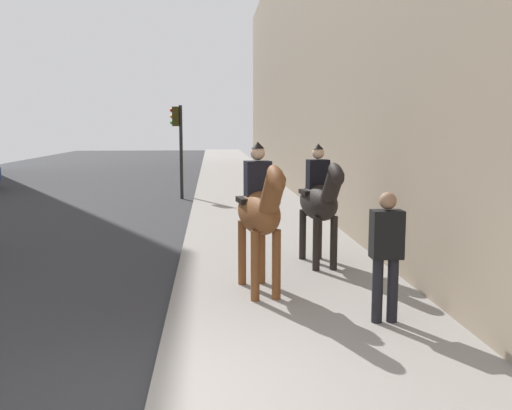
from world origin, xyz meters
The scene contains 5 objects.
sidewalk_slab centered at (0.00, -1.90, 0.06)m, with size 120.00×3.80×0.12m, color gray.
mounted_horse_near centered at (3.45, -1.34, 1.40)m, with size 2.15×0.79×2.30m.
mounted_horse_far centered at (5.11, -2.57, 1.33)m, with size 2.15×0.72×2.22m.
pedestrian_greeting centered at (2.01, -2.84, 1.10)m, with size 0.26×0.40×1.70m.
traffic_light_near_curb centered at (15.99, 0.56, 2.31)m, with size 0.20×0.44×3.41m.
Camera 1 is at (-4.94, -0.62, 2.64)m, focal length 39.85 mm.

